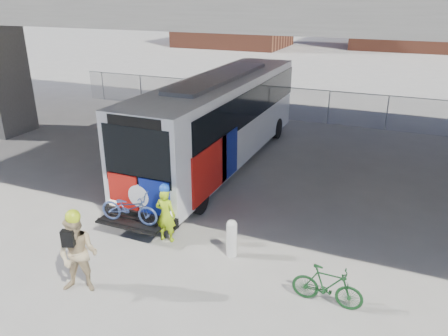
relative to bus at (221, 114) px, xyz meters
The scene contains 8 objects.
ground 5.15m from the bus, 64.83° to the right, with size 160.00×160.00×0.00m, color #9E9991.
bus is the anchor object (origin of this frame).
chainlink_fence 8.03m from the bus, 75.52° to the left, with size 30.00×0.06×30.00m.
brick_buildings 44.21m from the bus, 85.79° to the left, with size 54.00×22.00×12.00m.
bollard 7.20m from the bus, 63.96° to the right, with size 0.28×0.28×1.09m.
cyclist_hivis 6.53m from the bus, 80.53° to the right, with size 0.63×0.45×1.79m.
cyclist_tan 9.19m from the bus, 87.83° to the right, with size 1.16×1.03×2.17m.
bike_parked 9.50m from the bus, 51.35° to the right, with size 0.46×1.63×0.98m, color #14401B.
Camera 1 is at (4.92, -11.52, 6.68)m, focal length 35.00 mm.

